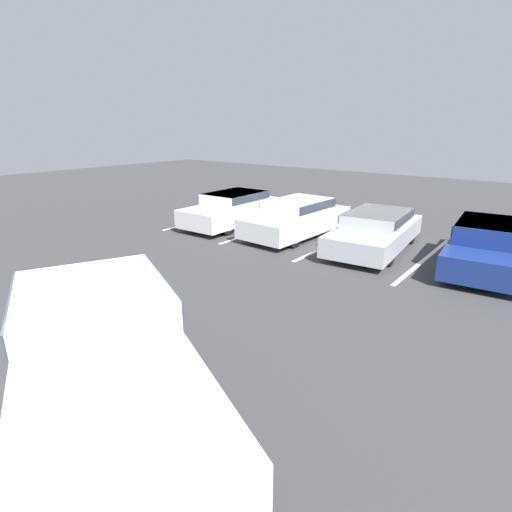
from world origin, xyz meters
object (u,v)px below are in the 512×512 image
at_px(pickup_truck, 102,356).
at_px(parked_sedan_a, 234,208).
at_px(parked_sedan_b, 297,216).
at_px(parked_sedan_c, 376,229).
at_px(parked_sedan_d, 488,244).

relative_size(pickup_truck, parked_sedan_a, 1.30).
bearing_deg(parked_sedan_b, pickup_truck, 20.07).
distance_m(pickup_truck, parked_sedan_c, 9.40).
bearing_deg(parked_sedan_a, parked_sedan_d, 91.23).
height_order(parked_sedan_a, parked_sedan_b, parked_sedan_a).
bearing_deg(parked_sedan_d, parked_sedan_c, -92.17).
distance_m(parked_sedan_b, parked_sedan_c, 2.81).
distance_m(parked_sedan_a, parked_sedan_c, 5.56).
relative_size(pickup_truck, parked_sedan_c, 1.25).
xyz_separation_m(parked_sedan_b, parked_sedan_d, (5.84, 0.27, 0.01)).
distance_m(parked_sedan_a, parked_sedan_b, 2.75).
relative_size(parked_sedan_a, parked_sedan_b, 1.02).
xyz_separation_m(pickup_truck, parked_sedan_c, (-0.19, 9.40, -0.25)).
height_order(pickup_truck, parked_sedan_d, pickup_truck).
bearing_deg(pickup_truck, parked_sedan_c, 116.01).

